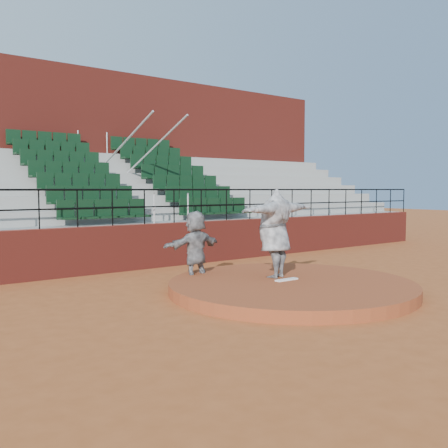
% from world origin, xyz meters
% --- Properties ---
extents(ground, '(90.00, 90.00, 0.00)m').
position_xyz_m(ground, '(0.00, 0.00, 0.00)').
color(ground, '#9B4D23').
rests_on(ground, ground).
extents(pitchers_mound, '(5.50, 5.50, 0.25)m').
position_xyz_m(pitchers_mound, '(0.00, 0.00, 0.12)').
color(pitchers_mound, brown).
rests_on(pitchers_mound, ground).
extents(pitching_rubber, '(0.60, 0.15, 0.03)m').
position_xyz_m(pitching_rubber, '(0.00, 0.15, 0.27)').
color(pitching_rubber, white).
rests_on(pitching_rubber, pitchers_mound).
extents(boundary_wall, '(24.00, 0.30, 1.30)m').
position_xyz_m(boundary_wall, '(0.00, 5.00, 0.65)').
color(boundary_wall, maroon).
rests_on(boundary_wall, ground).
extents(wall_railing, '(24.04, 0.05, 1.03)m').
position_xyz_m(wall_railing, '(0.00, 5.00, 2.03)').
color(wall_railing, black).
rests_on(wall_railing, boundary_wall).
extents(seating_deck, '(24.00, 5.97, 4.63)m').
position_xyz_m(seating_deck, '(0.00, 8.65, 1.43)').
color(seating_deck, gray).
rests_on(seating_deck, ground).
extents(press_box_facade, '(24.00, 3.00, 7.10)m').
position_xyz_m(press_box_facade, '(0.00, 12.60, 3.55)').
color(press_box_facade, maroon).
rests_on(press_box_facade, ground).
extents(pitcher, '(2.63, 1.15, 2.07)m').
position_xyz_m(pitcher, '(0.03, 0.58, 1.28)').
color(pitcher, black).
rests_on(pitcher, pitchers_mound).
extents(fielder, '(1.71, 0.72, 1.79)m').
position_xyz_m(fielder, '(-1.15, 2.14, 0.90)').
color(fielder, black).
rests_on(fielder, ground).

